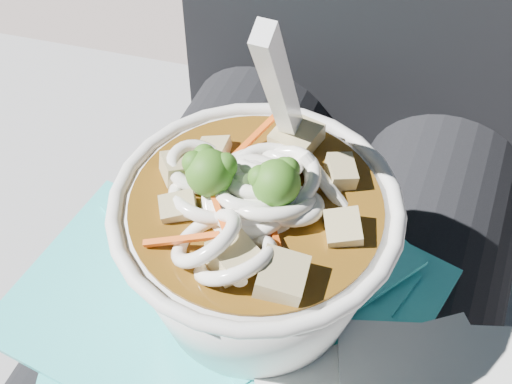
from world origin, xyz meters
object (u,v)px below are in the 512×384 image
(udon_bowl, at_px, (256,240))
(plastic_bag, at_px, (243,332))
(stone_ledge, at_px, (309,363))
(person_body, at_px, (309,238))
(lap, at_px, (269,351))

(udon_bowl, bearing_deg, plastic_bag, -88.58)
(stone_ledge, relative_size, plastic_bag, 2.62)
(stone_ledge, height_order, person_body, person_body)
(lap, xyz_separation_m, person_body, (0.00, 0.09, 0.03))
(person_body, xyz_separation_m, plastic_bag, (-0.01, -0.13, 0.05))
(person_body, relative_size, udon_bowl, 4.66)
(plastic_bag, relative_size, udon_bowl, 1.81)
(stone_ledge, height_order, udon_bowl, udon_bowl)
(plastic_bag, xyz_separation_m, udon_bowl, (-0.00, 0.02, 0.07))
(stone_ledge, xyz_separation_m, person_body, (0.00, -0.06, 0.32))
(stone_ledge, height_order, plastic_bag, plastic_bag)
(udon_bowl, bearing_deg, person_body, 86.28)
(stone_ledge, xyz_separation_m, plastic_bag, (-0.01, -0.19, 0.37))
(lap, relative_size, plastic_bag, 1.26)
(person_body, xyz_separation_m, udon_bowl, (-0.01, -0.10, 0.12))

